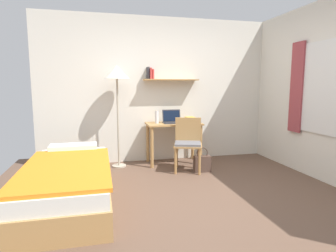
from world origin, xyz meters
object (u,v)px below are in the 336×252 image
at_px(water_bottle, 157,117).
at_px(book_stack, 191,120).
at_px(desk_chair, 188,141).
at_px(standing_lamp, 117,77).
at_px(laptop, 172,120).
at_px(handbag, 202,163).
at_px(bed, 69,182).
at_px(desk, 174,131).

relative_size(water_bottle, book_stack, 0.88).
bearing_deg(desk_chair, standing_lamp, 156.01).
distance_m(desk_chair, laptop, 0.60).
height_order(standing_lamp, water_bottle, standing_lamp).
xyz_separation_m(desk_chair, book_stack, (0.19, 0.46, 0.29)).
height_order(desk_chair, handbag, desk_chair).
xyz_separation_m(bed, water_bottle, (1.35, 1.40, 0.60)).
bearing_deg(laptop, handbag, -61.69).
distance_m(desk_chair, water_bottle, 0.74).
height_order(bed, handbag, bed).
xyz_separation_m(desk, laptop, (-0.03, 0.01, 0.21)).
bearing_deg(water_bottle, laptop, -1.03).
distance_m(bed, water_bottle, 2.03).
height_order(desk, laptop, laptop).
height_order(desk_chair, laptop, laptop).
bearing_deg(laptop, desk_chair, -74.58).
xyz_separation_m(desk_chair, laptop, (-0.14, 0.50, 0.31)).
height_order(laptop, water_bottle, laptop).
bearing_deg(water_bottle, handbag, -45.98).
xyz_separation_m(standing_lamp, water_bottle, (0.67, 0.02, -0.68)).
xyz_separation_m(desk, standing_lamp, (-0.97, -0.00, 0.94)).
height_order(bed, book_stack, book_stack).
bearing_deg(desk, desk_chair, -77.00).
xyz_separation_m(desk_chair, water_bottle, (-0.41, 0.50, 0.36)).
bearing_deg(desk_chair, book_stack, 66.92).
bearing_deg(bed, water_bottle, 45.90).
bearing_deg(laptop, book_stack, -7.23).
distance_m(bed, desk, 2.18).
distance_m(desk_chair, standing_lamp, 1.57).
bearing_deg(handbag, desk_chair, 146.51).
bearing_deg(handbag, laptop, 118.31).
distance_m(bed, handbag, 2.11).
height_order(desk, standing_lamp, standing_lamp).
height_order(desk, handbag, desk).
relative_size(desk_chair, book_stack, 3.44).
height_order(desk, water_bottle, water_bottle).
distance_m(standing_lamp, laptop, 1.20).
distance_m(desk, laptop, 0.21).
height_order(bed, standing_lamp, standing_lamp).
xyz_separation_m(desk, water_bottle, (-0.30, 0.02, 0.26)).
relative_size(bed, desk_chair, 2.39).
relative_size(bed, standing_lamp, 1.20).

